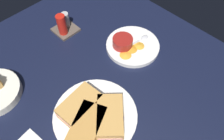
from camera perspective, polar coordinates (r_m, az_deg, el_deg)
ground_plane at (r=75.17cm, az=-5.99°, el=-8.12°), size 110.00×110.00×3.00cm
plate_sandwich_main at (r=70.19cm, az=-4.34°, el=-11.73°), size 26.12×26.12×1.60cm
sandwich_half_near at (r=68.60cm, az=-8.33°, el=-9.15°), size 13.86×8.80×4.80cm
sandwich_half_far at (r=65.63cm, az=-6.33°, el=-14.22°), size 15.01×12.46×4.80cm
sandwich_half_extra at (r=66.34cm, az=-0.51°, el=-12.06°), size 14.53×14.60×4.80cm
ramekin_dark_sauce at (r=66.06cm, az=-0.12°, el=-13.06°), size 7.11×7.11×4.09cm
spoon_by_dark_ramekin at (r=68.74cm, az=-4.59°, el=-12.08°), size 5.40×9.60×0.80cm
plate_chips_companion at (r=86.57cm, az=5.35°, el=6.23°), size 20.62×20.62×1.60cm
ramekin_light_gravy at (r=84.04cm, az=2.76°, el=7.32°), size 7.69×7.69×3.58cm
spoon_by_gravy_ramekin at (r=87.89cm, az=7.76°, el=7.95°), size 9.96×3.26×0.80cm
plantain_chip_scatter at (r=83.78cm, az=5.09°, el=5.27°), size 12.82×7.16×0.60cm
condiment_caddy at (r=92.61cm, az=-12.31°, el=11.25°), size 9.00×9.00×9.50cm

